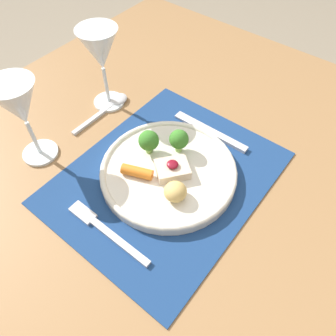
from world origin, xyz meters
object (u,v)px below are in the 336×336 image
at_px(wine_glass_near, 100,52).
at_px(spoon, 112,104).
at_px(dinner_plate, 168,169).
at_px(wine_glass_far, 19,107).
at_px(fork, 103,229).
at_px(knife, 215,134).

bearing_deg(wine_glass_near, spoon, -108.78).
distance_m(dinner_plate, wine_glass_far, 0.29).
distance_m(fork, wine_glass_near, 0.36).
bearing_deg(fork, wine_glass_far, 76.15).
distance_m(dinner_plate, wine_glass_near, 0.28).
relative_size(spoon, wine_glass_near, 0.90).
height_order(dinner_plate, knife, dinner_plate).
distance_m(fork, knife, 0.31).
height_order(dinner_plate, wine_glass_near, wine_glass_near).
bearing_deg(spoon, knife, -75.29).
height_order(dinner_plate, fork, dinner_plate).
bearing_deg(spoon, wine_glass_near, 70.30).
relative_size(wine_glass_near, wine_glass_far, 1.04).
height_order(fork, spoon, spoon).
bearing_deg(wine_glass_near, dinner_plate, -108.86).
distance_m(knife, wine_glass_near, 0.29).
xyz_separation_m(knife, spoon, (-0.07, 0.24, -0.00)).
xyz_separation_m(dinner_plate, fork, (-0.17, 0.01, -0.01)).
relative_size(knife, wine_glass_near, 0.97).
relative_size(fork, knife, 1.00).
bearing_deg(dinner_plate, spoon, 71.14).
bearing_deg(fork, knife, -7.70).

